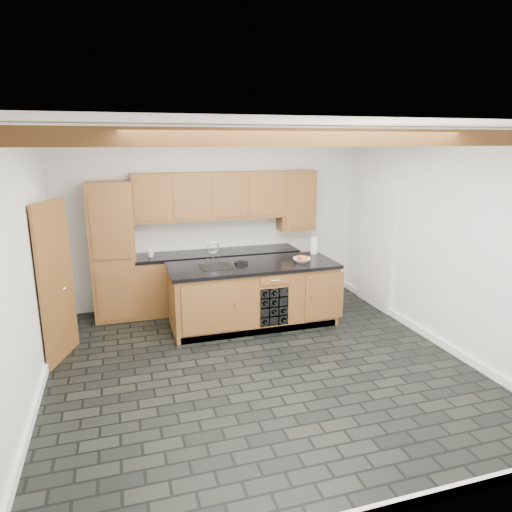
{
  "coord_description": "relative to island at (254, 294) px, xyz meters",
  "views": [
    {
      "loc": [
        -1.54,
        -4.87,
        2.66
      ],
      "look_at": [
        0.2,
        0.8,
        1.18
      ],
      "focal_mm": 32.0,
      "sensor_mm": 36.0,
      "label": 1
    }
  ],
  "objects": [
    {
      "name": "fruit_cluster",
      "position": [
        0.72,
        -0.1,
        0.53
      ],
      "size": [
        0.16,
        0.17,
        0.07
      ],
      "color": "#B13117",
      "rests_on": "fruit_bowl"
    },
    {
      "name": "room_shell",
      "position": [
        -0.39,
        -0.75,
        1.06
      ],
      "size": [
        5.01,
        5.0,
        5.0
      ],
      "color": "white",
      "rests_on": "ground"
    },
    {
      "name": "fruit_bowl",
      "position": [
        0.72,
        -0.1,
        0.5
      ],
      "size": [
        0.33,
        0.33,
        0.06
      ],
      "primitive_type": "imported",
      "rotation": [
        0.0,
        0.0,
        -0.39
      ],
      "color": "beige",
      "rests_on": "island"
    },
    {
      "name": "kitchen_scale",
      "position": [
        -0.17,
        0.05,
        0.49
      ],
      "size": [
        0.19,
        0.13,
        0.05
      ],
      "rotation": [
        0.0,
        0.0,
        0.19
      ],
      "color": "black",
      "rests_on": "island"
    },
    {
      "name": "paper_towel",
      "position": [
        1.11,
        0.34,
        0.6
      ],
      "size": [
        0.11,
        0.11,
        0.26
      ],
      "primitive_type": "cylinder",
      "color": "white",
      "rests_on": "island"
    },
    {
      "name": "ground",
      "position": [
        -0.31,
        -1.28,
        -0.46
      ],
      "size": [
        5.0,
        5.0,
        0.0
      ],
      "primitive_type": "plane",
      "color": "black",
      "rests_on": "ground"
    },
    {
      "name": "faucet",
      "position": [
        -0.56,
        0.05,
        0.5
      ],
      "size": [
        0.45,
        0.4,
        0.34
      ],
      "color": "black",
      "rests_on": "island"
    },
    {
      "name": "back_cabinetry",
      "position": [
        -0.68,
        0.95,
        0.51
      ],
      "size": [
        3.65,
        0.62,
        2.2
      ],
      "color": "brown",
      "rests_on": "ground"
    },
    {
      "name": "island",
      "position": [
        0.0,
        0.0,
        0.0
      ],
      "size": [
        2.48,
        0.96,
        0.93
      ],
      "color": "brown",
      "rests_on": "ground"
    },
    {
      "name": "mug",
      "position": [
        -1.4,
        0.88,
        0.52
      ],
      "size": [
        0.14,
        0.14,
        0.1
      ],
      "primitive_type": "imported",
      "rotation": [
        0.0,
        0.0,
        0.31
      ],
      "color": "white",
      "rests_on": "back_cabinetry"
    }
  ]
}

